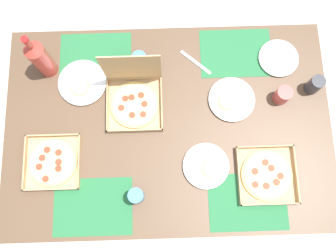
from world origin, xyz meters
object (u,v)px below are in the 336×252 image
at_px(pizza_box_corner_left, 267,175).
at_px(soda_bottle, 40,58).
at_px(plate_middle, 82,83).
at_px(cup_clear_right, 136,196).
at_px(plate_far_left, 206,166).
at_px(plate_far_right, 278,59).
at_px(plate_near_left, 231,100).
at_px(cup_spare, 140,61).
at_px(cup_dark, 315,85).
at_px(cup_clear_left, 283,95).
at_px(pizza_box_corner_right, 53,162).
at_px(pizza_box_edge_far, 134,97).

distance_m(pizza_box_corner_left, soda_bottle, 1.18).
height_order(plate_middle, cup_clear_right, cup_clear_right).
height_order(pizza_box_corner_left, plate_far_left, pizza_box_corner_left).
bearing_deg(pizza_box_corner_left, plate_far_right, 78.88).
bearing_deg(plate_far_left, plate_near_left, 66.60).
relative_size(plate_far_right, cup_spare, 1.99).
xyz_separation_m(cup_dark, cup_clear_left, (-0.16, -0.04, -0.01)).
distance_m(pizza_box_corner_right, plate_middle, 0.41).
xyz_separation_m(plate_middle, cup_clear_right, (0.27, -0.56, 0.04)).
distance_m(plate_far_right, cup_clear_left, 0.21).
relative_size(pizza_box_corner_left, plate_middle, 1.14).
bearing_deg(plate_far_right, cup_clear_right, -137.43).
distance_m(pizza_box_corner_right, cup_dark, 1.30).
bearing_deg(cup_clear_left, pizza_box_corner_left, -105.30).
height_order(pizza_box_edge_far, soda_bottle, soda_bottle).
relative_size(plate_far_right, cup_clear_right, 2.01).
bearing_deg(cup_dark, plate_near_left, -172.89).
relative_size(pizza_box_edge_far, cup_clear_right, 3.06).
bearing_deg(cup_spare, pizza_box_edge_far, -99.05).
xyz_separation_m(soda_bottle, cup_dark, (1.29, -0.14, -0.08)).
xyz_separation_m(plate_near_left, cup_clear_left, (0.24, 0.01, 0.04)).
height_order(soda_bottle, cup_clear_right, soda_bottle).
bearing_deg(cup_clear_left, plate_far_left, -139.40).
bearing_deg(pizza_box_corner_left, cup_clear_left, 74.70).
height_order(pizza_box_edge_far, plate_middle, pizza_box_edge_far).
bearing_deg(cup_clear_left, cup_dark, 15.86).
relative_size(plate_far_left, cup_dark, 2.03).
height_order(plate_far_right, cup_clear_right, cup_clear_right).
bearing_deg(cup_dark, cup_clear_right, -149.98).
distance_m(pizza_box_corner_right, plate_far_left, 0.72).
relative_size(pizza_box_corner_right, pizza_box_corner_left, 0.95).
xyz_separation_m(pizza_box_corner_right, cup_spare, (0.41, 0.48, 0.04)).
distance_m(cup_clear_left, cup_clear_right, 0.84).
bearing_deg(soda_bottle, pizza_box_corner_left, -28.49).
bearing_deg(cup_spare, pizza_box_corner_right, -130.87).
distance_m(pizza_box_corner_right, cup_clear_left, 1.13).
xyz_separation_m(plate_near_left, plate_far_right, (0.25, 0.21, -0.00)).
bearing_deg(cup_spare, plate_far_left, -59.78).
bearing_deg(plate_far_right, plate_middle, -174.02).
relative_size(cup_spare, cup_clear_right, 1.01).
distance_m(pizza_box_edge_far, cup_spare, 0.18).
relative_size(pizza_box_corner_right, plate_far_right, 1.29).
xyz_separation_m(plate_near_left, cup_spare, (-0.44, 0.20, 0.04)).
relative_size(pizza_box_edge_far, soda_bottle, 0.94).
height_order(plate_near_left, plate_far_right, plate_near_left).
height_order(pizza_box_corner_left, plate_far_right, pizza_box_corner_left).
xyz_separation_m(pizza_box_corner_right, plate_middle, (0.13, 0.39, -0.00)).
height_order(pizza_box_edge_far, cup_clear_right, pizza_box_edge_far).
bearing_deg(plate_far_right, pizza_box_corner_left, -101.12).
xyz_separation_m(soda_bottle, cup_clear_left, (1.14, -0.19, -0.09)).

